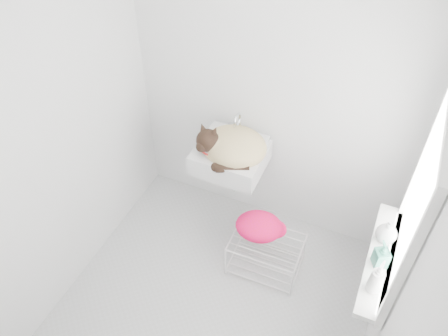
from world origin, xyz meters
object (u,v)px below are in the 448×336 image
at_px(sink, 231,149).
at_px(wire_rack, 266,255).
at_px(cat, 231,147).
at_px(bottle_c, 384,240).
at_px(bottle_b, 378,264).
at_px(bottle_a, 372,289).

xyz_separation_m(sink, wire_rack, (0.45, -0.32, -0.70)).
xyz_separation_m(cat, bottle_c, (1.21, -0.38, -0.04)).
xyz_separation_m(sink, bottle_b, (1.22, -0.60, 0.00)).
xyz_separation_m(sink, bottle_c, (1.22, -0.40, 0.00)).
bearing_deg(cat, bottle_c, -25.69).
relative_size(sink, bottle_a, 2.70).
bearing_deg(wire_rack, bottle_b, -20.06).
bearing_deg(bottle_b, sink, 153.76).
bearing_deg(bottle_c, sink, 161.69).
relative_size(cat, bottle_a, 2.76).
bearing_deg(wire_rack, bottle_a, -31.41).
relative_size(wire_rack, bottle_b, 3.00).
height_order(sink, bottle_b, sink).
height_order(cat, bottle_b, cat).
xyz_separation_m(cat, bottle_a, (1.21, -0.77, -0.04)).
bearing_deg(bottle_b, wire_rack, 159.94).
height_order(cat, bottle_a, cat).
bearing_deg(bottle_a, wire_rack, 148.59).
xyz_separation_m(bottle_b, bottle_c, (0.00, 0.20, 0.00)).
height_order(cat, wire_rack, cat).
xyz_separation_m(bottle_a, bottle_c, (0.00, 0.39, 0.00)).
xyz_separation_m(wire_rack, bottle_c, (0.77, -0.08, 0.70)).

